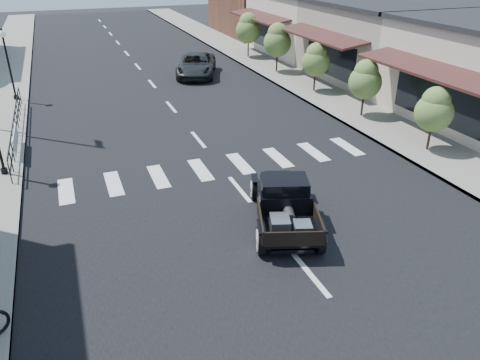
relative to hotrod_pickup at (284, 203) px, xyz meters
name	(u,v)px	position (x,y,z in m)	size (l,w,h in m)	color
ground	(263,218)	(-0.44, 0.56, -0.73)	(120.00, 120.00, 0.00)	black
road	(159,92)	(-0.44, 15.56, -0.72)	(14.00, 80.00, 0.02)	black
road_markings	(181,119)	(-0.44, 10.56, -0.73)	(12.00, 60.00, 0.06)	silver
sidewalk_right	(291,78)	(8.06, 15.56, -0.66)	(3.00, 80.00, 0.15)	gray
storefront_mid	(401,42)	(14.56, 13.56, 1.52)	(10.00, 9.00, 4.50)	#A29988
storefront_far	(327,23)	(14.56, 22.56, 1.52)	(10.00, 9.00, 4.50)	beige
railing	(16,125)	(-7.74, 10.56, -0.08)	(0.08, 10.00, 1.00)	black
banner	(17,145)	(-7.66, 8.56, -0.28)	(0.04, 2.20, 0.60)	silver
lamp_post_c	(9,65)	(-8.04, 16.56, 1.28)	(0.36, 0.36, 3.73)	black
small_tree_a	(432,120)	(7.86, 2.89, 0.66)	(1.49, 1.49, 2.48)	#567535
small_tree_b	(364,89)	(7.86, 7.53, 0.72)	(1.56, 1.56, 2.61)	#567535
small_tree_c	(315,68)	(7.86, 12.27, 0.71)	(1.55, 1.55, 2.59)	#567535
small_tree_d	(277,48)	(7.86, 17.33, 0.91)	(1.79, 1.79, 2.98)	#567535
small_tree_e	(248,36)	(7.86, 22.38, 0.94)	(1.83, 1.83, 3.05)	#567535
hotrod_pickup	(284,203)	(0.00, 0.00, 0.00)	(1.97, 4.22, 1.46)	black
second_car	(196,65)	(2.71, 18.59, -0.04)	(2.29, 4.97, 1.38)	black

